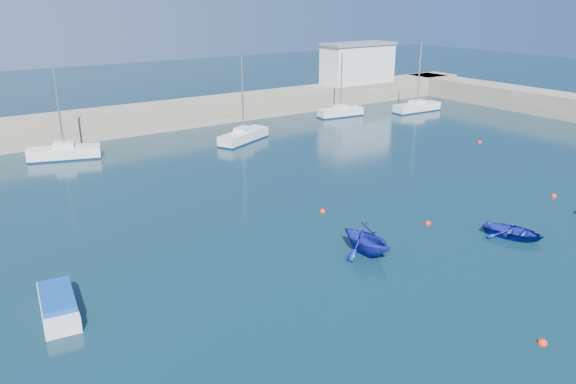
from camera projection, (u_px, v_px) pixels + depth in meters
ground at (527, 316)px, 25.57m from camera, size 220.00×220.00×0.00m
back_wall at (147, 118)px, 60.85m from camera, size 96.00×4.50×2.60m
right_arm at (508, 97)px, 73.61m from camera, size 4.50×32.00×2.60m
harbor_office at (358, 64)px, 75.70m from camera, size 10.00×4.00×5.00m
sailboat_5 at (65, 152)px, 49.98m from camera, size 6.38×3.57×8.18m
sailboat_6 at (244, 136)px, 55.99m from camera, size 6.57×4.32×8.41m
sailboat_7 at (340, 112)px, 67.69m from camera, size 5.82×2.28×7.51m
sailboat_8 at (417, 107)px, 70.57m from camera, size 6.62×2.08×8.58m
motorboat_1 at (58, 304)px, 25.61m from camera, size 2.05×4.40×1.04m
dinghy_center at (514, 232)px, 33.79m from camera, size 3.56×4.13×0.72m
dinghy_left at (367, 239)px, 31.46m from camera, size 3.24×3.69×1.85m
buoy_0 at (542, 343)px, 23.55m from camera, size 0.41×0.41×0.41m
buoy_1 at (428, 224)px, 35.92m from camera, size 0.41×0.41×0.41m
buoy_2 at (554, 196)px, 40.82m from camera, size 0.40×0.40×0.40m
buoy_3 at (323, 212)px, 37.94m from camera, size 0.39×0.39×0.39m
buoy_4 at (480, 142)px, 55.84m from camera, size 0.41×0.41×0.41m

